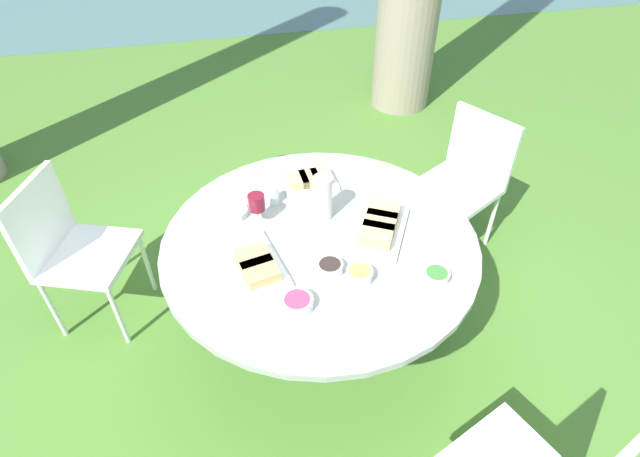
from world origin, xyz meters
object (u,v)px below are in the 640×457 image
Objects in this scene: dining_table at (320,251)px; wine_glass at (257,203)px; chair_near_left at (466,174)px; chair_near_right at (71,244)px; handbag at (284,183)px; water_pitcher at (323,197)px.

dining_table is 0.38m from wine_glass.
chair_near_left is 1.00× the size of chair_near_right.
water_pitcher is at bearing -88.85° from handbag.
chair_near_left is 2.42× the size of handbag.
water_pitcher is 1.43× the size of wine_glass.
dining_table is at bearing -91.18° from handbag.
chair_near_right is (-2.30, -0.12, 0.00)m from chair_near_left.
water_pitcher reaches higher than chair_near_left.
chair_near_left and chair_near_right have the same top height.
chair_near_left is at bearing 16.93° from wine_glass.
wine_glass is at bearing 145.81° from dining_table.
dining_table is 1.67× the size of chair_near_left.
dining_table is 0.26m from water_pitcher.
chair_near_right is at bearing 159.40° from dining_table.
water_pitcher is at bearing -156.97° from chair_near_left.
handbag is at bearing 33.58° from chair_near_right.
chair_near_left reaches higher than dining_table.
chair_near_left is 1.15m from water_pitcher.
dining_table is 1.39m from handbag.
chair_near_right is 1.05m from wine_glass.
water_pitcher is 0.63× the size of handbag.
chair_near_left is at bearing 3.08° from chair_near_right.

